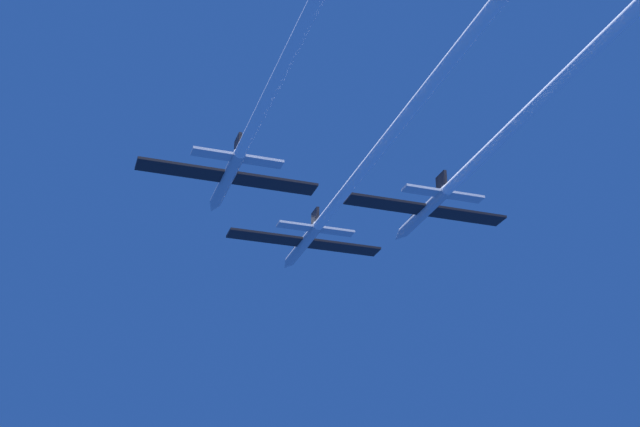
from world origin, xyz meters
TOP-DOWN VIEW (x-y plane):
  - jet_lead at (0.55, -17.28)m, footprint 15.20×57.51m
  - jet_left_wing at (-9.42, -25.84)m, footprint 15.20×53.41m
  - jet_right_wing at (8.88, -24.31)m, footprint 15.20×50.96m

SIDE VIEW (x-z plane):
  - jet_lead at x=0.55m, z-range -0.88..1.64m
  - jet_right_wing at x=8.88m, z-range -0.64..1.87m
  - jet_left_wing at x=-9.42m, z-range -0.50..2.02m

